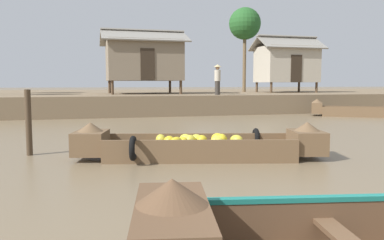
% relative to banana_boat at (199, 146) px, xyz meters
% --- Properties ---
extents(ground_plane, '(300.00, 300.00, 0.00)m').
position_rel_banana_boat_xyz_m(ground_plane, '(0.15, 4.00, -0.30)').
color(ground_plane, '#726047').
extents(riverbank_strip, '(160.00, 20.00, 1.05)m').
position_rel_banana_boat_xyz_m(riverbank_strip, '(0.15, 20.73, 0.23)').
color(riverbank_strip, '#756047').
rests_on(riverbank_strip, ground).
extents(banana_boat, '(5.58, 2.24, 0.82)m').
position_rel_banana_boat_xyz_m(banana_boat, '(0.00, 0.00, 0.00)').
color(banana_boat, brown).
rests_on(banana_boat, ground).
extents(fishing_skiff_distant, '(3.97, 2.89, 0.87)m').
position_rel_banana_boat_xyz_m(fishing_skiff_distant, '(10.64, 8.54, 0.02)').
color(fishing_skiff_distant, brown).
rests_on(fishing_skiff_distant, ground).
extents(stilt_house_left, '(5.03, 4.02, 3.87)m').
position_rel_banana_boat_xyz_m(stilt_house_left, '(0.88, 15.41, 2.80)').
color(stilt_house_left, '#4C3826').
rests_on(stilt_house_left, riverbank_strip).
extents(stilt_house_mid_left, '(4.48, 3.16, 3.91)m').
position_rel_banana_boat_xyz_m(stilt_house_mid_left, '(10.95, 16.21, 2.75)').
color(stilt_house_mid_left, '#4C3826').
rests_on(stilt_house_mid_left, riverbank_strip).
extents(palm_tree_far, '(2.26, 2.26, 6.00)m').
position_rel_banana_boat_xyz_m(palm_tree_far, '(8.49, 17.83, 5.56)').
color(palm_tree_far, brown).
rests_on(palm_tree_far, riverbank_strip).
extents(vendor_person, '(0.44, 0.44, 1.66)m').
position_rel_banana_boat_xyz_m(vendor_person, '(4.47, 11.93, 1.68)').
color(vendor_person, '#332D28').
rests_on(vendor_person, riverbank_strip).
extents(mooring_post, '(0.14, 0.14, 1.54)m').
position_rel_banana_boat_xyz_m(mooring_post, '(-3.72, 1.41, 0.47)').
color(mooring_post, '#423323').
rests_on(mooring_post, ground).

